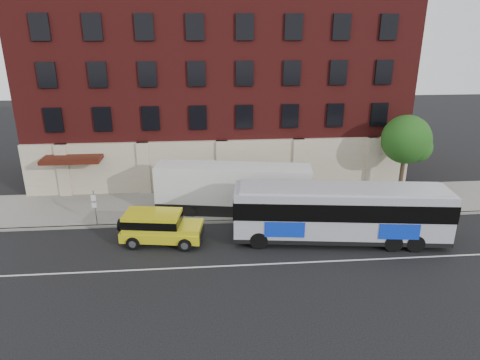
{
  "coord_description": "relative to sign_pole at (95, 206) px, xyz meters",
  "views": [
    {
      "loc": [
        -1.32,
        -19.84,
        12.32
      ],
      "look_at": [
        0.86,
        5.5,
        3.19
      ],
      "focal_mm": 31.89,
      "sensor_mm": 36.0,
      "label": 1
    }
  ],
  "objects": [
    {
      "name": "lane_line",
      "position": [
        8.5,
        -5.65,
        -1.45
      ],
      "size": [
        60.0,
        0.12,
        0.01
      ],
      "primitive_type": "cube",
      "color": "silver",
      "rests_on": "ground"
    },
    {
      "name": "city_bus",
      "position": [
        15.17,
        -3.25,
        0.47
      ],
      "size": [
        12.97,
        4.31,
        3.49
      ],
      "color": "#ADAEB9",
      "rests_on": "ground"
    },
    {
      "name": "shipping_container",
      "position": [
        9.05,
        1.35,
        0.29
      ],
      "size": [
        10.75,
        3.94,
        3.51
      ],
      "color": "black",
      "rests_on": "ground"
    },
    {
      "name": "building",
      "position": [
        8.49,
        10.77,
        6.13
      ],
      "size": [
        30.0,
        12.1,
        15.0
      ],
      "color": "#571614",
      "rests_on": "sidewalk"
    },
    {
      "name": "sign_pole",
      "position": [
        0.0,
        0.0,
        0.0
      ],
      "size": [
        0.3,
        0.2,
        2.5
      ],
      "color": "slate",
      "rests_on": "ground"
    },
    {
      "name": "street_tree",
      "position": [
        22.04,
        3.34,
        2.96
      ],
      "size": [
        3.6,
        3.6,
        6.2
      ],
      "color": "#312518",
      "rests_on": "sidewalk"
    },
    {
      "name": "ground",
      "position": [
        8.5,
        -6.15,
        -1.45
      ],
      "size": [
        120.0,
        120.0,
        0.0
      ],
      "primitive_type": "plane",
      "color": "black",
      "rests_on": "ground"
    },
    {
      "name": "sidewalk",
      "position": [
        8.5,
        2.85,
        -1.38
      ],
      "size": [
        60.0,
        6.0,
        0.15
      ],
      "primitive_type": "cube",
      "color": "gray",
      "rests_on": "ground"
    },
    {
      "name": "yellow_suv",
      "position": [
        4.27,
        -2.55,
        -0.34
      ],
      "size": [
        5.19,
        2.78,
        1.93
      ],
      "color": "yellow",
      "rests_on": "ground"
    },
    {
      "name": "kerb",
      "position": [
        8.5,
        -0.15,
        -1.38
      ],
      "size": [
        60.0,
        0.25,
        0.15
      ],
      "primitive_type": "cube",
      "color": "gray",
      "rests_on": "ground"
    }
  ]
}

